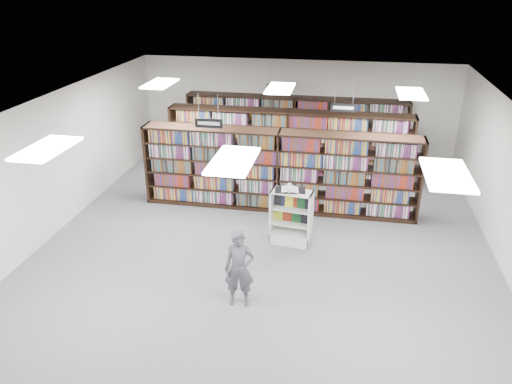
% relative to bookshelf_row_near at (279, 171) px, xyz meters
% --- Properties ---
extents(floor, '(12.00, 12.00, 0.00)m').
position_rel_bookshelf_row_near_xyz_m(floor, '(0.00, -2.00, -1.05)').
color(floor, '#595A5F').
rests_on(floor, ground).
extents(ceiling, '(10.00, 12.00, 0.10)m').
position_rel_bookshelf_row_near_xyz_m(ceiling, '(0.00, -2.00, 2.15)').
color(ceiling, silver).
rests_on(ceiling, wall_back).
extents(wall_back, '(10.00, 0.10, 3.20)m').
position_rel_bookshelf_row_near_xyz_m(wall_back, '(0.00, 4.00, 0.55)').
color(wall_back, silver).
rests_on(wall_back, ground).
extents(wall_left, '(0.10, 12.00, 3.20)m').
position_rel_bookshelf_row_near_xyz_m(wall_left, '(-5.00, -2.00, 0.55)').
color(wall_left, silver).
rests_on(wall_left, ground).
extents(bookshelf_row_near, '(7.00, 0.60, 2.10)m').
position_rel_bookshelf_row_near_xyz_m(bookshelf_row_near, '(0.00, 0.00, 0.00)').
color(bookshelf_row_near, black).
rests_on(bookshelf_row_near, floor).
extents(bookshelf_row_mid, '(7.00, 0.60, 2.10)m').
position_rel_bookshelf_row_near_xyz_m(bookshelf_row_mid, '(0.00, 2.00, 0.00)').
color(bookshelf_row_mid, black).
rests_on(bookshelf_row_mid, floor).
extents(bookshelf_row_far, '(7.00, 0.60, 2.10)m').
position_rel_bookshelf_row_near_xyz_m(bookshelf_row_far, '(0.00, 3.70, 0.00)').
color(bookshelf_row_far, black).
rests_on(bookshelf_row_far, floor).
extents(aisle_sign_left, '(0.65, 0.02, 0.80)m').
position_rel_bookshelf_row_near_xyz_m(aisle_sign_left, '(-1.50, -1.00, 1.48)').
color(aisle_sign_left, '#B2B2B7').
rests_on(aisle_sign_left, ceiling).
extents(aisle_sign_right, '(0.65, 0.02, 0.80)m').
position_rel_bookshelf_row_near_xyz_m(aisle_sign_right, '(1.50, 1.00, 1.48)').
color(aisle_sign_right, '#B2B2B7').
rests_on(aisle_sign_right, ceiling).
extents(aisle_sign_center, '(0.65, 0.02, 0.80)m').
position_rel_bookshelf_row_near_xyz_m(aisle_sign_center, '(-0.50, 3.00, 1.48)').
color(aisle_sign_center, '#B2B2B7').
rests_on(aisle_sign_center, ceiling).
extents(troffer_front_left, '(0.60, 1.20, 0.04)m').
position_rel_bookshelf_row_near_xyz_m(troffer_front_left, '(-3.00, -5.00, 2.11)').
color(troffer_front_left, white).
rests_on(troffer_front_left, ceiling).
extents(troffer_front_center, '(0.60, 1.20, 0.04)m').
position_rel_bookshelf_row_near_xyz_m(troffer_front_center, '(0.00, -5.00, 2.11)').
color(troffer_front_center, white).
rests_on(troffer_front_center, ceiling).
extents(troffer_front_right, '(0.60, 1.20, 0.04)m').
position_rel_bookshelf_row_near_xyz_m(troffer_front_right, '(3.00, -5.00, 2.11)').
color(troffer_front_right, white).
rests_on(troffer_front_right, ceiling).
extents(troffer_back_left, '(0.60, 1.20, 0.04)m').
position_rel_bookshelf_row_near_xyz_m(troffer_back_left, '(-3.00, 0.00, 2.11)').
color(troffer_back_left, white).
rests_on(troffer_back_left, ceiling).
extents(troffer_back_center, '(0.60, 1.20, 0.04)m').
position_rel_bookshelf_row_near_xyz_m(troffer_back_center, '(0.00, 0.00, 2.11)').
color(troffer_back_center, white).
rests_on(troffer_back_center, ceiling).
extents(troffer_back_right, '(0.60, 1.20, 0.04)m').
position_rel_bookshelf_row_near_xyz_m(troffer_back_right, '(3.00, 0.00, 2.11)').
color(troffer_back_right, white).
rests_on(troffer_back_right, ceiling).
extents(endcap_display, '(0.97, 0.57, 1.28)m').
position_rel_bookshelf_row_near_xyz_m(endcap_display, '(0.54, -1.69, -0.60)').
color(endcap_display, white).
rests_on(endcap_display, floor).
extents(open_book, '(0.70, 0.45, 0.13)m').
position_rel_bookshelf_row_near_xyz_m(open_book, '(0.48, -1.68, 0.26)').
color(open_book, black).
rests_on(open_book, endcap_display).
extents(shopper, '(0.60, 0.43, 1.52)m').
position_rel_bookshelf_row_near_xyz_m(shopper, '(-0.12, -4.18, -0.29)').
color(shopper, '#534F5A').
rests_on(shopper, floor).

